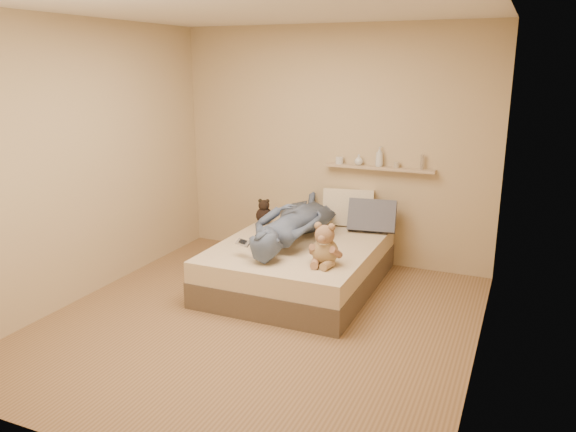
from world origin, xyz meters
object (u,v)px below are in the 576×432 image
at_px(bed, 299,264).
at_px(person, 295,221).
at_px(teddy_bear, 325,248).
at_px(pillow_grey, 372,216).
at_px(pillow_cream, 348,207).
at_px(game_console, 243,243).
at_px(wall_shelf, 379,168).
at_px(dark_plush, 264,213).

bearing_deg(bed, person, 140.80).
height_order(teddy_bear, person, person).
xyz_separation_m(bed, teddy_bear, (0.45, -0.49, 0.39)).
bearing_deg(person, teddy_bear, 133.84).
xyz_separation_m(bed, pillow_grey, (0.55, 0.69, 0.40)).
distance_m(teddy_bear, pillow_cream, 1.34).
relative_size(game_console, pillow_cream, 0.31).
xyz_separation_m(pillow_cream, wall_shelf, (0.31, 0.08, 0.45)).
bearing_deg(pillow_grey, person, -134.93).
distance_m(bed, person, 0.44).
distance_m(game_console, pillow_grey, 1.55).
bearing_deg(pillow_cream, bed, -106.44).
xyz_separation_m(teddy_bear, pillow_grey, (0.11, 1.18, 0.01)).
bearing_deg(teddy_bear, bed, 132.17).
height_order(teddy_bear, pillow_grey, teddy_bear).
relative_size(bed, game_console, 11.23).
relative_size(pillow_grey, person, 0.30).
relative_size(bed, dark_plush, 6.65).
height_order(dark_plush, wall_shelf, wall_shelf).
height_order(bed, wall_shelf, wall_shelf).
xyz_separation_m(bed, pillow_cream, (0.24, 0.83, 0.43)).
xyz_separation_m(teddy_bear, person, (-0.52, 0.55, 0.04)).
xyz_separation_m(dark_plush, wall_shelf, (1.18, 0.41, 0.53)).
distance_m(bed, dark_plush, 0.88).
distance_m(game_console, teddy_bear, 0.77).
height_order(game_console, person, person).
distance_m(dark_plush, pillow_grey, 1.20).
xyz_separation_m(teddy_bear, dark_plush, (-1.08, 0.99, -0.04)).
height_order(bed, game_console, game_console).
distance_m(bed, teddy_bear, 0.77).
bearing_deg(wall_shelf, dark_plush, -160.94).
height_order(teddy_bear, wall_shelf, wall_shelf).
height_order(pillow_cream, person, pillow_cream).
bearing_deg(game_console, teddy_bear, 7.55).
bearing_deg(person, bed, 141.39).
height_order(bed, dark_plush, dark_plush).
distance_m(dark_plush, wall_shelf, 1.36).
distance_m(bed, pillow_cream, 0.96).
height_order(pillow_cream, pillow_grey, pillow_cream).
bearing_deg(game_console, wall_shelf, 60.06).
xyz_separation_m(dark_plush, person, (0.56, -0.44, 0.08)).
bearing_deg(teddy_bear, person, 133.25).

